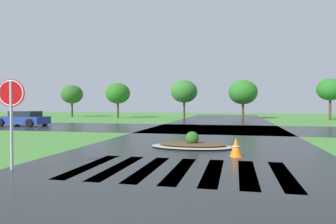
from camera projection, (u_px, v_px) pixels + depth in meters
asphalt_roadway at (202, 144)px, 13.85m from camera, size 9.81×80.00×0.01m
asphalt_cross_road at (215, 129)px, 22.33m from camera, size 90.00×8.83×0.01m
crosswalk_stripes at (180, 170)px, 8.41m from camera, size 5.85×3.51×0.01m
stop_sign at (11, 103)px, 8.36m from camera, size 0.75×0.17×2.51m
median_island at (192, 144)px, 12.75m from camera, size 3.47×1.91×0.68m
car_dark_suv at (24, 119)px, 25.53m from camera, size 4.29×2.25×1.24m
traffic_cone at (236, 147)px, 10.51m from camera, size 0.43×0.43×0.67m
background_treeline at (241, 90)px, 37.25m from camera, size 44.04×5.87×5.83m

